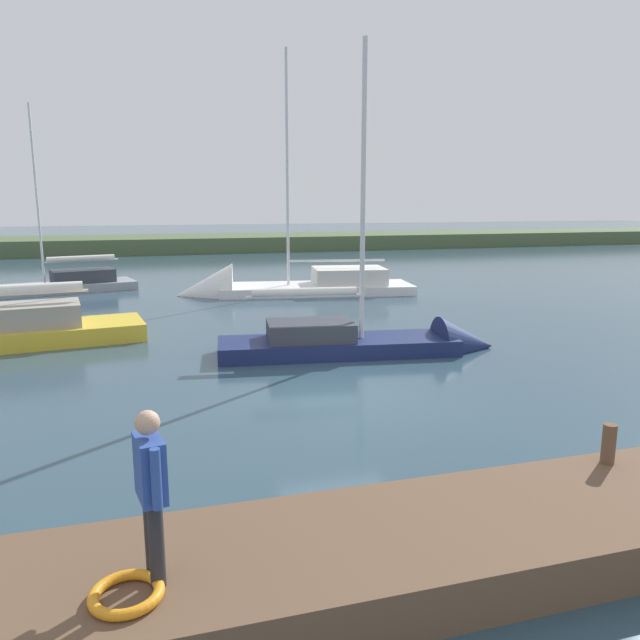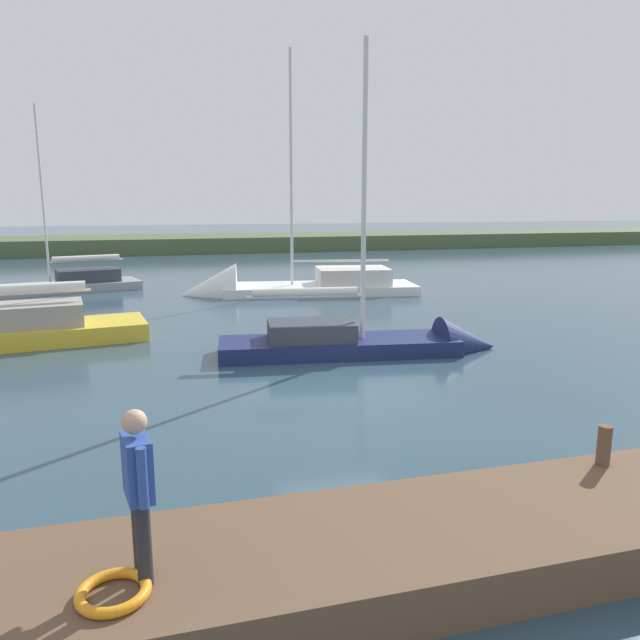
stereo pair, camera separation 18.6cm
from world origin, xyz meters
TOP-DOWN VIEW (x-y plane):
  - ground_plane at (0.00, 0.00)m, footprint 200.00×200.00m
  - far_shoreline at (0.00, -40.41)m, footprint 180.00×8.00m
  - dock_pier at (0.00, 5.86)m, footprint 20.12×2.07m
  - mooring_post_far at (-2.01, 5.13)m, footprint 0.18×0.18m
  - life_ring_buoy at (4.11, 6.27)m, footprint 0.66×0.66m
  - sailboat_behind_pier at (-2.06, -3.36)m, footprint 7.70×2.67m
  - sailboat_far_right at (-1.43, -14.42)m, footprint 10.71×4.27m
  - sailboat_outer_mooring at (9.26, -17.30)m, footprint 8.57×4.29m
  - person_on_dock at (3.86, 6.06)m, footprint 0.30×0.62m

SIDE VIEW (x-z plane):
  - ground_plane at x=0.00m, z-range 0.00..0.00m
  - far_shoreline at x=0.00m, z-range -1.20..1.20m
  - sailboat_far_right at x=-1.43m, z-range -5.71..5.93m
  - sailboat_outer_mooring at x=9.26m, z-range -4.48..4.72m
  - sailboat_behind_pier at x=-2.06m, z-range -4.20..4.57m
  - dock_pier at x=0.00m, z-range 0.00..0.55m
  - life_ring_buoy at x=4.11m, z-range 0.55..0.65m
  - mooring_post_far at x=-2.01m, z-range 0.55..1.10m
  - person_on_dock at x=3.86m, z-range 0.68..2.32m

